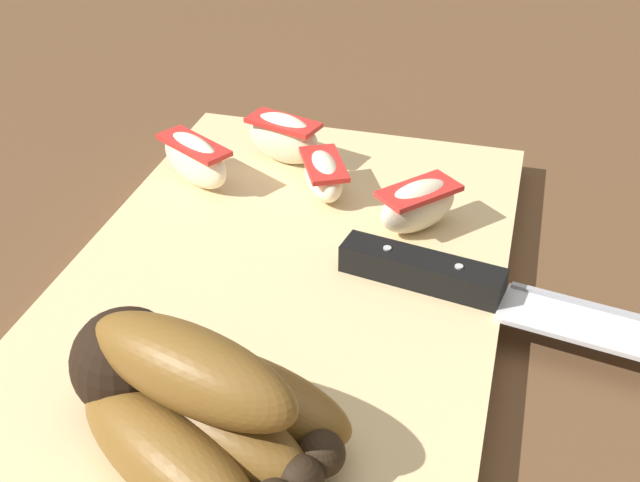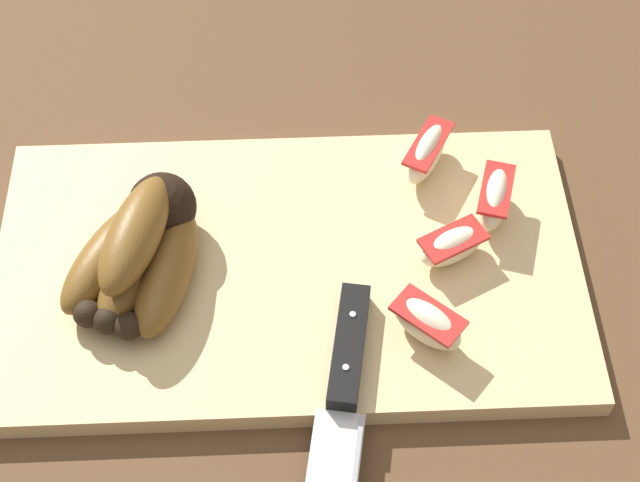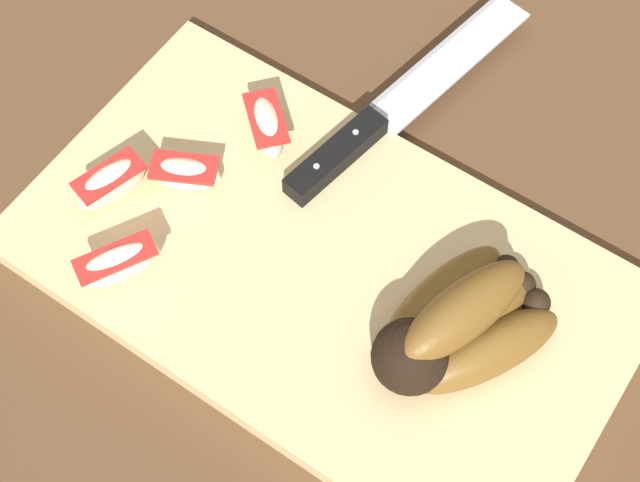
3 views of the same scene
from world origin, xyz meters
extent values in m
plane|color=brown|center=(0.00, 0.00, 0.00)|extent=(6.00, 6.00, 0.00)
cube|color=#DBBC84|center=(0.00, 0.02, 0.01)|extent=(0.47, 0.27, 0.02)
sphere|color=black|center=(0.10, -0.02, 0.05)|extent=(0.05, 0.05, 0.05)
ellipsoid|color=brown|center=(0.14, 0.02, 0.04)|extent=(0.09, 0.12, 0.04)
ellipsoid|color=brown|center=(0.12, 0.02, 0.04)|extent=(0.08, 0.12, 0.04)
sphere|color=black|center=(0.13, 0.07, 0.04)|extent=(0.02, 0.02, 0.02)
ellipsoid|color=brown|center=(0.09, 0.03, 0.04)|extent=(0.06, 0.12, 0.04)
sphere|color=black|center=(0.12, 0.08, 0.04)|extent=(0.02, 0.02, 0.02)
ellipsoid|color=brown|center=(0.11, 0.02, 0.07)|extent=(0.07, 0.12, 0.04)
cylinder|color=white|center=(0.12, 0.03, 0.06)|extent=(0.02, 0.02, 0.00)
cube|color=black|center=(-0.04, 0.10, 0.03)|extent=(0.04, 0.10, 0.02)
cylinder|color=#B2B2B7|center=(-0.05, 0.08, 0.04)|extent=(0.01, 0.01, 0.00)
cylinder|color=#B2B2B7|center=(-0.04, 0.12, 0.04)|extent=(0.01, 0.01, 0.00)
ellipsoid|color=#F4E5C1|center=(-0.13, 0.01, 0.03)|extent=(0.06, 0.05, 0.03)
cube|color=red|center=(-0.13, 0.01, 0.04)|extent=(0.06, 0.05, 0.00)
ellipsoid|color=#F4E5C1|center=(-0.17, -0.03, 0.04)|extent=(0.04, 0.06, 0.04)
cube|color=red|center=(-0.17, -0.03, 0.05)|extent=(0.04, 0.06, 0.00)
ellipsoid|color=#F4E5C1|center=(-0.10, 0.09, 0.04)|extent=(0.06, 0.06, 0.03)
cube|color=red|center=(-0.10, 0.09, 0.05)|extent=(0.06, 0.06, 0.00)
ellipsoid|color=#F4E5C1|center=(-0.12, -0.08, 0.04)|extent=(0.05, 0.07, 0.04)
cube|color=red|center=(-0.12, -0.08, 0.05)|extent=(0.05, 0.06, 0.00)
camera|label=1|loc=(0.36, 0.14, 0.32)|focal=46.31mm
camera|label=2|loc=(-0.01, 0.45, 0.66)|focal=54.43mm
camera|label=3|loc=(0.18, -0.26, 0.67)|focal=53.57mm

